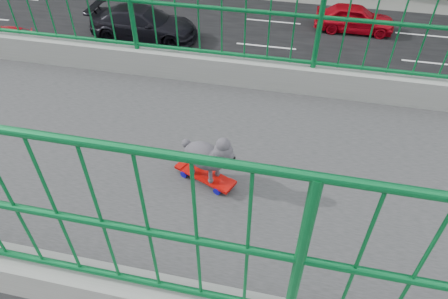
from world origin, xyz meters
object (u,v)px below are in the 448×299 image
skateboard (205,176)px  car_1 (12,86)px  car_2 (17,45)px  car_3 (144,24)px  poodle (207,155)px  car_4 (355,18)px

skateboard → car_1: (-9.40, -10.71, -6.40)m
car_2 → car_3: size_ratio=0.88×
poodle → car_3: 18.66m
skateboard → poodle: bearing=90.0°
skateboard → poodle: (0.01, 0.03, 0.25)m
poodle → skateboard: bearing=-90.0°
car_2 → poodle: bearing=-135.0°
skateboard → poodle: poodle is taller
skateboard → car_1: bearing=-108.9°
car_2 → car_3: 6.04m
skateboard → car_1: 15.62m
car_1 → car_2: size_ratio=0.82×
car_2 → car_1: bearing=-149.9°
car_1 → car_3: (-6.40, 3.26, 0.14)m
poodle → car_3: bearing=-132.3°
car_1 → car_2: 3.70m
car_1 → car_4: (-9.60, 13.75, 0.05)m
poodle → car_1: poodle is taller
poodle → car_2: 19.01m
poodle → car_2: poodle is taller
car_2 → car_3: (-3.20, 5.12, 0.13)m
car_1 → car_4: car_4 is taller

